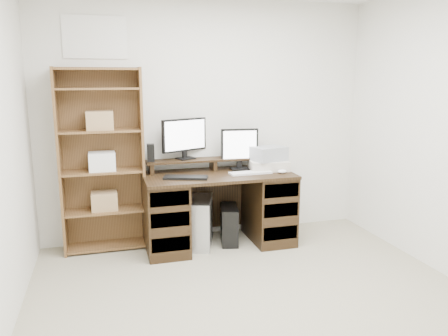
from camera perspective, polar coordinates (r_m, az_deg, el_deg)
name	(u,v)px	position (r m, az deg, el deg)	size (l,w,h in m)	color
room	(281,150)	(2.78, 7.51, 2.29)	(3.54, 4.04, 2.54)	tan
desk	(218,208)	(4.50, -0.74, -5.22)	(1.50, 0.70, 0.75)	black
riser_shelf	(213,161)	(4.59, -1.43, 0.95)	(1.40, 0.22, 0.12)	black
monitor_wide	(184,137)	(4.54, -5.19, 4.12)	(0.50, 0.25, 0.42)	black
monitor_small	(240,147)	(4.58, 2.04, 2.71)	(0.39, 0.16, 0.43)	black
speaker	(151,153)	(4.45, -9.56, 1.96)	(0.07, 0.07, 0.18)	black
keyboard_black	(186,177)	(4.20, -5.02, -1.24)	(0.42, 0.14, 0.02)	black
keyboard_white	(251,173)	(4.41, 3.49, -0.63)	(0.43, 0.13, 0.02)	silver
mouse	(282,171)	(4.46, 7.59, -0.44)	(0.10, 0.07, 0.04)	white
printer	(269,165)	(4.61, 5.85, 0.39)	(0.40, 0.30, 0.10)	beige
basket	(269,154)	(4.59, 5.88, 1.88)	(0.34, 0.24, 0.14)	#8F9499
tower_silver	(200,222)	(4.52, -3.10, -7.05)	(0.22, 0.49, 0.49)	#B2B4B9
tower_black	(229,224)	(4.60, 0.69, -7.39)	(0.25, 0.42, 0.39)	black
bookshelf	(102,159)	(4.44, -15.64, 1.13)	(0.80, 0.30, 1.80)	brown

